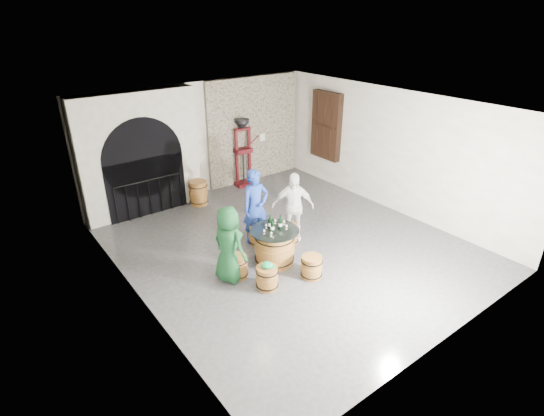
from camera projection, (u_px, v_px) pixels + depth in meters
ground at (288, 245)px, 9.88m from camera, size 8.00×8.00×0.00m
wall_back at (201, 139)px, 12.08m from camera, size 8.00×0.00×8.00m
wall_front at (458, 260)px, 6.32m from camera, size 8.00×0.00×8.00m
wall_left at (131, 226)px, 7.29m from camera, size 0.00×8.00×8.00m
wall_right at (393, 151)px, 11.11m from camera, size 0.00×8.00×8.00m
ceiling at (290, 107)px, 8.51m from camera, size 8.00×8.00×0.00m
stone_facing_panel at (254, 130)px, 13.02m from camera, size 3.20×0.12×3.18m
arched_opening at (140, 155)px, 10.87m from camera, size 3.10×0.60×3.19m
shuttered_window at (326, 126)px, 12.69m from camera, size 0.23×1.10×2.00m
barrel_table at (275, 247)px, 9.02m from camera, size 1.04×1.04×0.80m
barrel_stool_left at (237, 266)px, 8.63m from camera, size 0.45×0.45×0.47m
barrel_stool_far at (258, 234)px, 9.85m from camera, size 0.45×0.45×0.47m
barrel_stool_right at (289, 234)px, 9.87m from camera, size 0.45×0.45×0.47m
barrel_stool_near_right at (312, 267)px, 8.61m from camera, size 0.45×0.45×0.47m
barrel_stool_near_left at (267, 278)px, 8.27m from camera, size 0.45×0.45×0.47m
green_cap at (267, 265)px, 8.15m from camera, size 0.26×0.22×0.12m
person_green at (229, 245)px, 8.30m from camera, size 0.68×0.88×1.61m
person_blue at (256, 207)px, 9.66m from camera, size 0.69×0.50×1.78m
person_white at (293, 207)px, 9.82m from camera, size 1.02×0.90×1.66m
wine_bottle_left at (272, 227)px, 8.71m from camera, size 0.08×0.08×0.32m
wine_bottle_center at (280, 223)px, 8.84m from camera, size 0.08×0.08×0.32m
wine_bottle_right at (270, 223)px, 8.85m from camera, size 0.08×0.08×0.32m
tasting_glass_a at (271, 234)px, 8.58m from camera, size 0.05×0.05×0.10m
tasting_glass_b at (284, 223)px, 9.05m from camera, size 0.05×0.05×0.10m
tasting_glass_c at (266, 226)px, 8.90m from camera, size 0.05×0.05×0.10m
tasting_glass_d at (275, 222)px, 9.09m from camera, size 0.05×0.05×0.10m
tasting_glass_e at (286, 227)px, 8.86m from camera, size 0.05×0.05×0.10m
tasting_glass_f at (264, 232)px, 8.67m from camera, size 0.05×0.05×0.10m
side_barrel at (198, 193)px, 11.77m from camera, size 0.52×0.52×0.69m
corking_press at (243, 148)px, 12.71m from camera, size 0.85×0.50×2.06m
control_box at (262, 137)px, 13.21m from camera, size 0.18×0.10×0.22m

